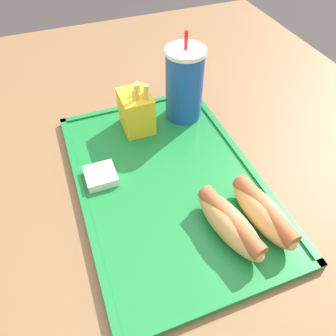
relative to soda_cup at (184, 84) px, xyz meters
The scene contains 8 objects.
ground_plane 0.81m from the soda_cup, 39.93° to the right, with size 8.00×8.00×0.00m, color #383333.
dining_table 0.48m from the soda_cup, 39.93° to the right, with size 1.39×1.19×0.70m.
food_tray 0.21m from the soda_cup, 30.70° to the right, with size 0.47×0.31×0.01m.
soda_cup is the anchor object (origin of this frame).
hot_dog_far 0.30m from the soda_cup, ahead, with size 0.15×0.07×0.05m.
hot_dog_near 0.31m from the soda_cup, ahead, with size 0.15×0.08×0.05m.
fries_carton 0.11m from the soda_cup, 86.74° to the right, with size 0.07×0.06×0.11m.
sauce_cup_mayo 0.25m from the soda_cup, 60.00° to the right, with size 0.05×0.05×0.02m.
Camera 1 is at (0.38, -0.11, 1.16)m, focal length 35.00 mm.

